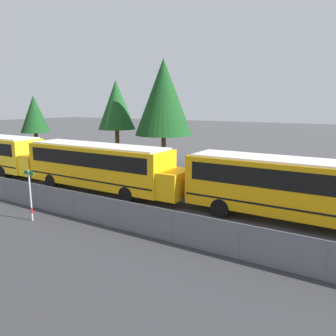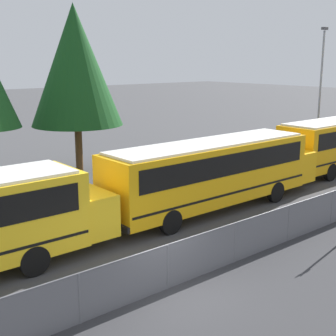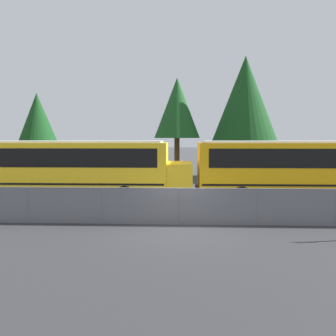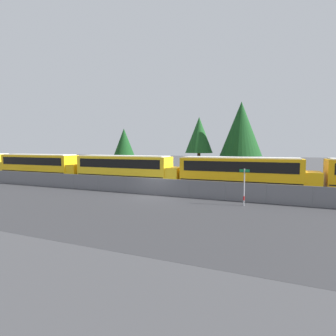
{
  "view_description": "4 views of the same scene",
  "coord_description": "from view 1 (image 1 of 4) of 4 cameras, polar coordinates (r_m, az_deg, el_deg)",
  "views": [
    {
      "loc": [
        22.14,
        -11.52,
        5.93
      ],
      "look_at": [
        11.74,
        5.41,
        2.06
      ],
      "focal_mm": 35.0,
      "sensor_mm": 36.0,
      "label": 1
    },
    {
      "loc": [
        -8.47,
        -10.2,
        6.94
      ],
      "look_at": [
        3.89,
        4.64,
        2.44
      ],
      "focal_mm": 50.0,
      "sensor_mm": 36.0,
      "label": 2
    },
    {
      "loc": [
        0.04,
        -12.75,
        3.46
      ],
      "look_at": [
        -0.65,
        5.55,
        1.74
      ],
      "focal_mm": 35.0,
      "sensor_mm": 36.0,
      "label": 3
    },
    {
      "loc": [
        9.69,
        -20.66,
        4.21
      ],
      "look_at": [
        -0.65,
        4.45,
        2.04
      ],
      "focal_mm": 28.0,
      "sensor_mm": 36.0,
      "label": 4
    }
  ],
  "objects": [
    {
      "name": "tree_0",
      "position": [
        34.54,
        -8.99,
        10.74
      ],
      "size": [
        3.82,
        3.82,
        8.37
      ],
      "color": "#51381E",
      "rests_on": "ground_plane"
    },
    {
      "name": "tree_3",
      "position": [
        41.73,
        -22.25,
        8.65
      ],
      "size": [
        3.29,
        3.29,
        6.98
      ],
      "color": "#51381E",
      "rests_on": "ground_plane"
    },
    {
      "name": "school_bus_4",
      "position": [
        22.68,
        -11.7,
        0.68
      ],
      "size": [
        12.44,
        2.62,
        3.27
      ],
      "color": "#EDA80F",
      "rests_on": "ground_plane"
    },
    {
      "name": "school_bus_5",
      "position": [
        17.47,
        21.97,
        -2.97
      ],
      "size": [
        12.44,
        2.62,
        3.27
      ],
      "color": "orange",
      "rests_on": "ground_plane"
    },
    {
      "name": "street_sign",
      "position": [
        18.2,
        -22.85,
        -4.18
      ],
      "size": [
        0.7,
        0.09,
        2.68
      ],
      "color": "#B7B7BC",
      "rests_on": "ground_plane"
    },
    {
      "name": "tree_2",
      "position": [
        31.35,
        -0.78,
        12.2
      ],
      "size": [
        5.45,
        5.45,
        10.13
      ],
      "color": "#51381E",
      "rests_on": "ground_plane"
    }
  ]
}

